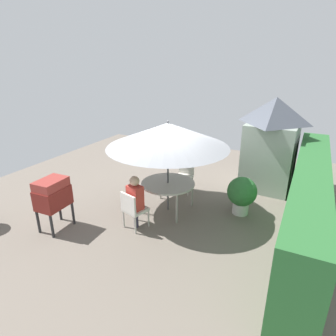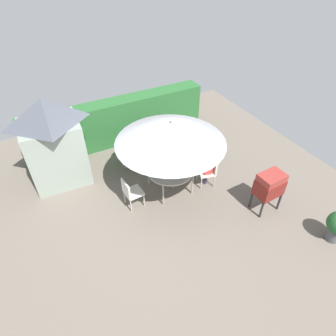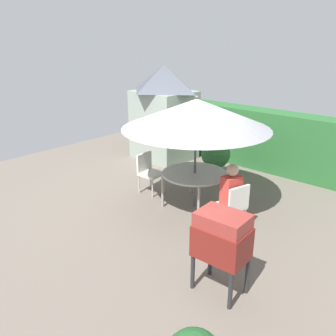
% 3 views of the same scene
% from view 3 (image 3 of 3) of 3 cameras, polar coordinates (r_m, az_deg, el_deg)
% --- Properties ---
extents(ground_plane, '(11.00, 11.00, 0.00)m').
position_cam_3_polar(ground_plane, '(7.59, 0.02, -6.10)').
color(ground_plane, '#6B6056').
extents(hedge_backdrop, '(6.29, 0.67, 1.57)m').
position_cam_3_polar(hedge_backdrop, '(10.03, 13.54, 4.72)').
color(hedge_backdrop, '#28602D').
rests_on(hedge_backdrop, ground).
extents(garden_shed, '(1.71, 1.51, 2.66)m').
position_cam_3_polar(garden_shed, '(10.30, -0.62, 8.96)').
color(garden_shed, gray).
rests_on(garden_shed, ground).
extents(patio_table, '(1.33, 1.33, 0.75)m').
position_cam_3_polar(patio_table, '(7.34, 4.27, -1.14)').
color(patio_table, '#B2ADA3').
rests_on(patio_table, ground).
extents(patio_umbrella, '(2.92, 2.92, 2.31)m').
position_cam_3_polar(patio_umbrella, '(6.98, 4.54, 8.62)').
color(patio_umbrella, '#4C4C51').
rests_on(patio_umbrella, ground).
extents(bbq_grill, '(0.72, 0.53, 1.20)m').
position_cam_3_polar(bbq_grill, '(4.90, 8.57, -10.88)').
color(bbq_grill, maroon).
rests_on(bbq_grill, ground).
extents(chair_near_shed, '(0.57, 0.57, 0.90)m').
position_cam_3_polar(chair_near_shed, '(6.59, 10.39, -5.67)').
color(chair_near_shed, silver).
rests_on(chair_near_shed, ground).
extents(chair_far_side, '(0.50, 0.49, 0.90)m').
position_cam_3_polar(chair_far_side, '(8.12, -3.14, -0.32)').
color(chair_far_side, silver).
rests_on(chair_far_side, ground).
extents(potted_plant_by_grill, '(0.72, 0.72, 0.96)m').
position_cam_3_polar(potted_plant_by_grill, '(9.05, 7.59, 1.92)').
color(potted_plant_by_grill, silver).
rests_on(potted_plant_by_grill, ground).
extents(person_in_red, '(0.32, 0.39, 1.26)m').
position_cam_3_polar(person_in_red, '(6.54, 10.03, -3.33)').
color(person_in_red, '#CC3D33').
rests_on(person_in_red, ground).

